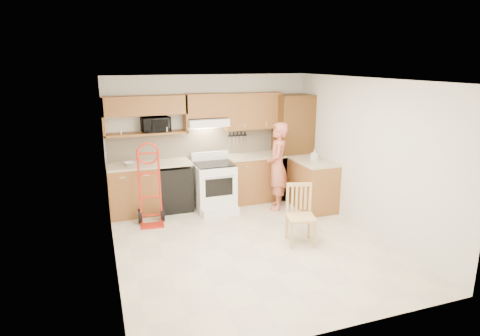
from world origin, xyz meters
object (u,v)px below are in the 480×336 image
person (277,166)px  hand_truck (150,188)px  dining_chair (301,215)px  range (215,183)px  microwave (156,124)px

person → hand_truck: size_ratio=1.28×
dining_chair → range: bearing=128.8°
range → dining_chair: 2.03m
hand_truck → dining_chair: size_ratio=1.41×
range → hand_truck: (-1.24, -0.31, 0.12)m
microwave → range: 1.54m
hand_truck → dining_chair: hand_truck is taller
range → person: person is taller
microwave → person: size_ratio=0.30×
range → person: bearing=-14.7°
hand_truck → dining_chair: 2.59m
hand_truck → microwave: bearing=75.5°
hand_truck → dining_chair: (2.07, -1.54, -0.19)m
person → hand_truck: (-2.38, -0.02, -0.18)m
range → hand_truck: 1.29m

